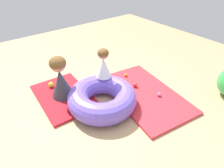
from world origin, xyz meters
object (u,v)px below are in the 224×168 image
object	(u,v)px
play_ball_orange	(126,75)
play_ball_teal	(59,82)
adult_seated	(60,78)
play_ball_pink	(159,94)
play_ball_yellow	(51,85)
child_in_white	(103,63)
inflatable_cushion	(102,98)
play_ball_red	(135,85)

from	to	relation	value
play_ball_orange	play_ball_teal	bearing A→B (deg)	-116.42
adult_seated	play_ball_pink	xyz separation A→B (m)	(1.03, 1.29, -0.32)
play_ball_pink	play_ball_yellow	bearing A→B (deg)	-135.53
play_ball_teal	play_ball_yellow	xyz separation A→B (m)	(0.01, -0.16, 0.02)
child_in_white	adult_seated	xyz separation A→B (m)	(-0.33, -0.64, -0.19)
child_in_white	adult_seated	size ratio (longest dim) A/B	0.69
play_ball_pink	play_ball_orange	world-z (taller)	play_ball_pink
inflatable_cushion	play_ball_pink	distance (m)	0.99
play_ball_red	play_ball_teal	xyz separation A→B (m)	(-0.95, -1.06, -0.01)
inflatable_cushion	play_ball_red	distance (m)	0.76
adult_seated	play_ball_red	xyz separation A→B (m)	(0.58, 1.15, -0.32)
child_in_white	play_ball_pink	bearing A→B (deg)	35.26
inflatable_cushion	play_ball_teal	size ratio (longest dim) A/B	18.05
child_in_white	play_ball_teal	distance (m)	1.02
inflatable_cushion	adult_seated	bearing A→B (deg)	-147.14
play_ball_red	play_ball_yellow	distance (m)	1.54
inflatable_cushion	adult_seated	world-z (taller)	adult_seated
child_in_white	play_ball_orange	xyz separation A→B (m)	(-0.12, 0.61, -0.52)
play_ball_red	play_ball_orange	xyz separation A→B (m)	(-0.37, 0.10, -0.01)
inflatable_cushion	child_in_white	world-z (taller)	child_in_white
inflatable_cushion	play_ball_yellow	distance (m)	1.07
adult_seated	play_ball_teal	distance (m)	0.50
play_ball_pink	play_ball_yellow	xyz separation A→B (m)	(-1.38, -1.36, 0.02)
child_in_white	play_ball_red	distance (m)	0.77
play_ball_yellow	inflatable_cushion	bearing A→B (deg)	25.68
play_ball_pink	play_ball_teal	world-z (taller)	play_ball_pink
inflatable_cushion	play_ball_red	xyz separation A→B (m)	(-0.03, 0.76, -0.09)
play_ball_orange	play_ball_red	bearing A→B (deg)	-14.87
inflatable_cushion	play_ball_orange	size ratio (longest dim) A/B	18.08
inflatable_cushion	play_ball_red	world-z (taller)	inflatable_cushion
inflatable_cushion	play_ball_pink	xyz separation A→B (m)	(0.42, 0.90, -0.10)
child_in_white	adult_seated	bearing A→B (deg)	-124.61
adult_seated	play_ball_pink	bearing A→B (deg)	-3.95
child_in_white	play_ball_red	xyz separation A→B (m)	(0.25, 0.51, -0.51)
adult_seated	play_ball_yellow	world-z (taller)	adult_seated
play_ball_pink	play_ball_red	size ratio (longest dim) A/B	0.81
play_ball_teal	play_ball_yellow	distance (m)	0.16
play_ball_pink	play_ball_red	distance (m)	0.47
child_in_white	inflatable_cushion	bearing A→B (deg)	-47.90
play_ball_pink	play_ball_yellow	size ratio (longest dim) A/B	0.67
play_ball_orange	play_ball_teal	size ratio (longest dim) A/B	1.00
play_ball_red	play_ball_yellow	xyz separation A→B (m)	(-0.93, -1.22, 0.01)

